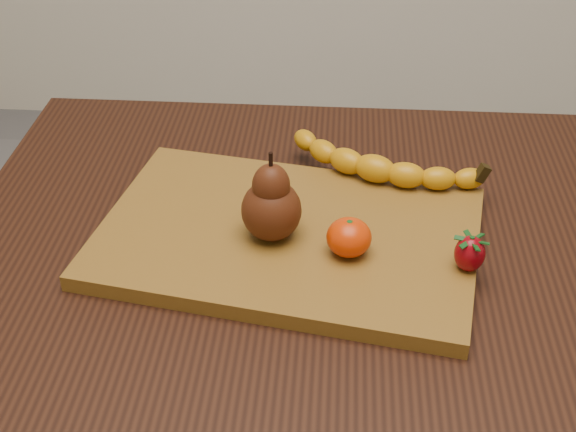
# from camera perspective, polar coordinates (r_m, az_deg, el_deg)

# --- Properties ---
(table) EXTENTS (1.00, 0.70, 0.76)m
(table) POSITION_cam_1_polar(r_m,az_deg,el_deg) (1.05, 4.85, -5.81)
(table) COLOR black
(table) RESTS_ON ground
(cutting_board) EXTENTS (0.50, 0.37, 0.02)m
(cutting_board) POSITION_cam_1_polar(r_m,az_deg,el_deg) (0.97, 0.00, -1.46)
(cutting_board) COLOR brown
(cutting_board) RESTS_ON table
(banana) EXTENTS (0.24, 0.14, 0.04)m
(banana) POSITION_cam_1_polar(r_m,az_deg,el_deg) (1.05, 6.19, 3.38)
(banana) COLOR #C88909
(banana) RESTS_ON cutting_board
(pear) EXTENTS (0.09, 0.09, 0.11)m
(pear) POSITION_cam_1_polar(r_m,az_deg,el_deg) (0.93, -1.20, 1.44)
(pear) COLOR #451C0B
(pear) RESTS_ON cutting_board
(mandarin) EXTENTS (0.07, 0.07, 0.04)m
(mandarin) POSITION_cam_1_polar(r_m,az_deg,el_deg) (0.92, 4.36, -1.52)
(mandarin) COLOR red
(mandarin) RESTS_ON cutting_board
(strawberry) EXTENTS (0.04, 0.04, 0.04)m
(strawberry) POSITION_cam_1_polar(r_m,az_deg,el_deg) (0.92, 12.81, -2.54)
(strawberry) COLOR maroon
(strawberry) RESTS_ON cutting_board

